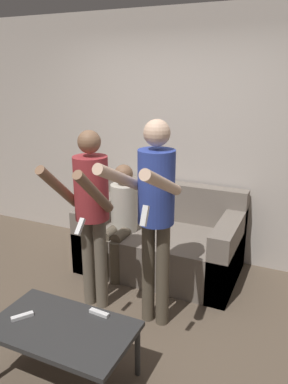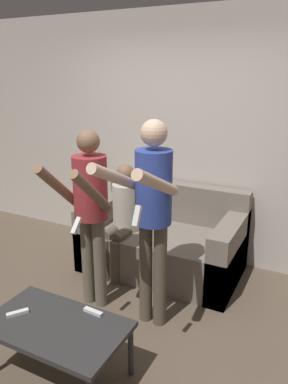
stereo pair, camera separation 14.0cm
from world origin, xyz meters
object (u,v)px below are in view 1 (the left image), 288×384
Objects in this scene: person_standing_left at (91,204)px; coffee_table at (62,332)px; person_standing_right at (155,205)px; remote_near at (22,316)px; couch at (162,242)px; person_seated at (121,216)px; remote_far at (99,313)px.

person_standing_left is 1.06m from coffee_table.
remote_near is at bearing -125.74° from person_standing_right.
couch is 11.48× the size of remote_near.
person_seated reaches higher than coffee_table.
person_seated is at bearing 134.58° from person_standing_right.
person_standing_left is 1.39× the size of person_seated.
couch is at bearing 89.19° from coffee_table.
remote_near is 0.53m from remote_far.
couch is at bearing 33.58° from person_seated.
couch is 0.95× the size of person_standing_right.
person_seated reaches higher than remote_far.
person_standing_right is 1.24m from remote_near.
person_standing_right is 1.78× the size of coffee_table.
couch reaches higher than remote_far.
person_seated is at bearing 111.31° from remote_far.
person_seated is (-0.07, 0.66, -0.35)m from person_standing_left.
person_standing_right is 1.12m from coffee_table.
person_standing_left reaches higher than coffee_table.
remote_far is at bearing -68.69° from person_seated.
remote_near is (0.03, -1.54, -0.19)m from person_seated.
coffee_table is at bearing -111.15° from person_standing_right.
person_standing_right is (0.30, -0.91, 0.77)m from couch.
remote_near is (-0.30, -0.04, 0.05)m from coffee_table.
coffee_table is (0.27, -0.84, -0.60)m from person_standing_left.
remote_near is at bearing -100.45° from couch.
person_standing_right is at bearing 75.54° from remote_far.
coffee_table is 0.28m from remote_far.
person_standing_right reaches higher than person_seated.
person_standing_left is at bearing -108.15° from couch.
remote_near is at bearing -151.49° from remote_far.
person_standing_left is 11.30× the size of remote_near.
couch is 10.78× the size of remote_far.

